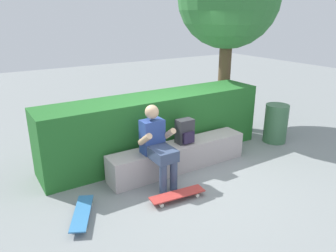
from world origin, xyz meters
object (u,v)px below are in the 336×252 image
at_px(backpack_on_bench, 185,132).
at_px(trash_bin, 276,123).
at_px(skateboard_near_person, 177,195).
at_px(skateboard_beside_bench, 82,213).
at_px(person_skater, 157,143).
at_px(bench_main, 179,156).

height_order(backpack_on_bench, trash_bin, backpack_on_bench).
height_order(skateboard_near_person, skateboard_beside_bench, same).
bearing_deg(trash_bin, person_skater, -176.24).
distance_m(backpack_on_bench, trash_bin, 2.23).
xyz_separation_m(bench_main, person_skater, (-0.54, -0.21, 0.42)).
xyz_separation_m(person_skater, trash_bin, (2.85, 0.19, -0.26)).
distance_m(bench_main, trash_bin, 2.32).
distance_m(skateboard_near_person, backpack_on_bench, 1.16).
bearing_deg(skateboard_beside_bench, skateboard_near_person, -12.52).
bearing_deg(skateboard_beside_bench, person_skater, 12.83).
bearing_deg(person_skater, bench_main, 21.02).
height_order(bench_main, skateboard_near_person, bench_main).
relative_size(skateboard_near_person, trash_bin, 1.06).
bearing_deg(bench_main, trash_bin, -0.49).
xyz_separation_m(bench_main, trash_bin, (2.31, -0.02, 0.16)).
relative_size(skateboard_near_person, skateboard_beside_bench, 1.01).
distance_m(skateboard_near_person, trash_bin, 2.98).
height_order(skateboard_near_person, trash_bin, trash_bin).
relative_size(bench_main, person_skater, 2.05).
distance_m(person_skater, skateboard_near_person, 0.81).
bearing_deg(skateboard_near_person, backpack_on_bench, 49.57).
bearing_deg(trash_bin, skateboard_near_person, -165.14).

